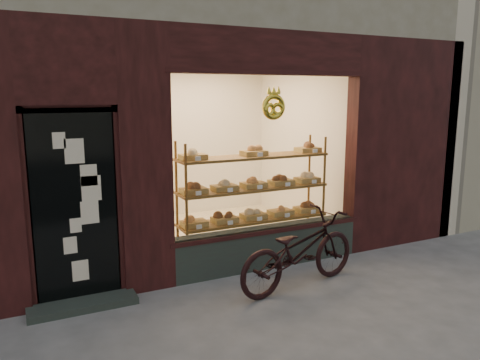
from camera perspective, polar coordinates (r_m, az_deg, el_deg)
ground at (r=4.68m, az=11.89°, el=-19.43°), size 90.00×90.00×0.00m
display_shelf at (r=6.62m, az=1.66°, el=-2.39°), size 2.20×0.45×1.70m
bicycle at (r=5.72m, az=7.21°, el=-8.53°), size 1.84×0.90×0.92m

